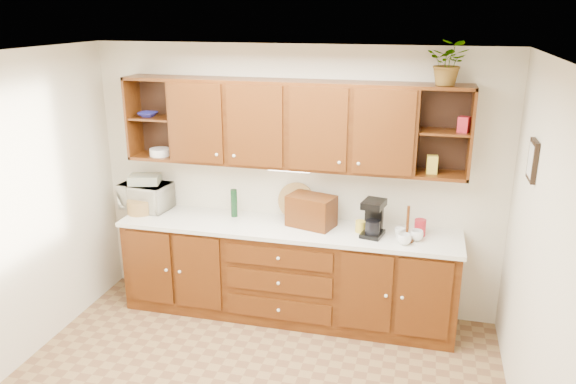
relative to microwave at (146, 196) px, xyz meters
The scene contains 24 objects.
ceiling 2.67m from the microwave, 46.00° to the right, with size 4.00×4.00×0.00m, color white.
back_wall 1.55m from the microwave, ahead, with size 4.00×4.00×0.00m, color beige.
right_wall 3.86m from the microwave, 24.09° to the right, with size 3.50×3.50×0.00m, color beige.
base_cabinets 1.65m from the microwave, ahead, with size 3.20×0.60×0.90m, color #341505.
countertop 1.53m from the microwave, ahead, with size 3.24×0.64×0.04m, color silver.
upper_cabinets 1.73m from the microwave, ahead, with size 3.20×0.33×0.80m.
undercabinet_light 1.57m from the microwave, ahead, with size 0.40×0.05×0.03m, color white.
framed_picture 3.65m from the microwave, 10.90° to the right, with size 0.03×0.24×0.30m, color black.
wicker_basket 0.16m from the microwave, 90.00° to the right, with size 0.24×0.24×0.14m, color olive.
microwave is the anchor object (origin of this frame).
towel_stack 0.18m from the microwave, ahead, with size 0.30×0.22×0.09m, color tan.
wine_bottle 0.95m from the microwave, ahead, with size 0.06×0.06×0.28m, color #113318.
woven_tray 1.57m from the microwave, ahead, with size 0.36×0.36×0.02m, color olive.
bread_box 1.74m from the microwave, ahead, with size 0.43×0.27×0.30m, color #341505.
mug_tree 2.65m from the microwave, ahead, with size 0.30×0.30×0.33m.
canister_red 2.75m from the microwave, ahead, with size 0.10×0.10×0.15m, color #A61822.
canister_white 1.85m from the microwave, ahead, with size 0.07×0.07×0.20m, color white.
canister_yellow 2.22m from the microwave, ahead, with size 0.10×0.10×0.11m, color gold.
coffee_maker 2.34m from the microwave, ahead, with size 0.22×0.27×0.34m.
bowl_stack 0.85m from the microwave, ahead, with size 0.18×0.18×0.04m, color navy.
plate_stack 0.52m from the microwave, ahead, with size 0.20×0.20×0.07m, color white.
pantry_box_yellow 2.85m from the microwave, ahead, with size 0.09×0.07×0.16m, color gold.
pantry_box_red 3.17m from the microwave, ahead, with size 0.09×0.08×0.13m, color #A61822.
potted_plant 3.20m from the microwave, ahead, with size 0.34×0.29×0.38m, color #999999.
Camera 1 is at (1.21, -3.35, 2.89)m, focal length 35.00 mm.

